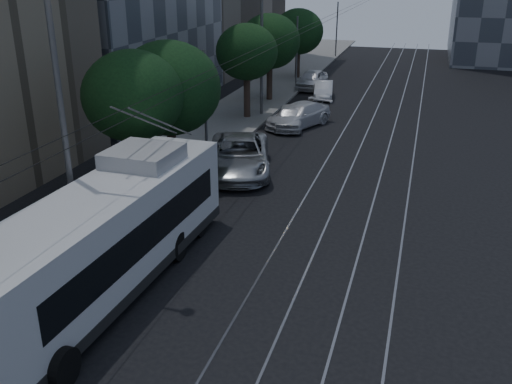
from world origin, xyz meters
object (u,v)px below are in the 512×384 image
object	(u,v)px
car_white_a	(290,117)
pickup_silver	(239,155)
car_white_d	(312,80)
streetlamp_far	(268,26)
car_white_b	(299,115)
streetlamp_near	(70,82)
car_white_c	(324,90)
trolleybus	(103,241)

from	to	relation	value
car_white_a	pickup_silver	bearing A→B (deg)	-101.87
car_white_a	car_white_d	world-z (taller)	car_white_d
streetlamp_far	car_white_d	bearing A→B (deg)	83.84
pickup_silver	streetlamp_far	size ratio (longest dim) A/B	0.64
car_white_b	streetlamp_near	size ratio (longest dim) A/B	0.48
streetlamp_near	car_white_c	bearing A→B (deg)	84.74
car_white_a	car_white_c	bearing A→B (deg)	78.31
streetlamp_far	trolleybus	bearing A→B (deg)	-86.86
streetlamp_near	pickup_silver	bearing A→B (deg)	80.79
car_white_a	streetlamp_near	world-z (taller)	streetlamp_near
pickup_silver	car_white_d	bearing A→B (deg)	74.77
trolleybus	car_white_d	xyz separation A→B (m)	(-0.20, 33.53, -1.01)
car_white_c	car_white_d	distance (m)	3.68
car_white_d	car_white_a	bearing A→B (deg)	-78.78
trolleybus	streetlamp_far	size ratio (longest dim) A/B	1.31
pickup_silver	car_white_c	xyz separation A→B (m)	(0.92, 18.26, -0.25)
car_white_d	streetlamp_far	size ratio (longest dim) A/B	0.46
pickup_silver	car_white_b	world-z (taller)	pickup_silver
car_white_a	streetlamp_near	distance (m)	20.65
car_white_d	trolleybus	bearing A→B (deg)	-83.59
trolleybus	car_white_c	size ratio (longest dim) A/B	3.32
car_white_c	streetlamp_near	size ratio (longest dim) A/B	0.37
pickup_silver	car_white_a	world-z (taller)	pickup_silver
pickup_silver	streetlamp_near	size ratio (longest dim) A/B	0.60
car_white_d	streetlamp_near	world-z (taller)	streetlamp_near
trolleybus	car_white_b	xyz separation A→B (m)	(1.40, 21.35, -1.04)
car_white_a	car_white_d	size ratio (longest dim) A/B	0.93
car_white_b	trolleybus	bearing A→B (deg)	-69.45
trolleybus	car_white_a	xyz separation A→B (m)	(0.94, 20.85, -1.07)
car_white_d	car_white_b	bearing A→B (deg)	-76.44
car_white_a	car_white_c	world-z (taller)	car_white_a
pickup_silver	car_white_d	xyz separation A→B (m)	(-0.68, 21.57, -0.11)
trolleybus	car_white_b	world-z (taller)	trolleybus
pickup_silver	car_white_c	distance (m)	18.28
trolleybus	car_white_d	distance (m)	33.54
car_white_a	car_white_d	bearing A→B (deg)	86.26
car_white_b	car_white_c	xyz separation A→B (m)	(0.00, 8.86, -0.10)
streetlamp_near	car_white_a	bearing A→B (deg)	83.58
car_white_c	car_white_b	bearing A→B (deg)	-98.89
car_white_c	streetlamp_near	world-z (taller)	streetlamp_near
pickup_silver	car_white_b	xyz separation A→B (m)	(0.92, 9.40, -0.15)
car_white_b	car_white_d	distance (m)	12.28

